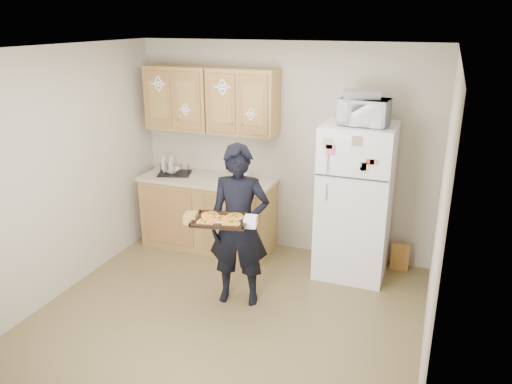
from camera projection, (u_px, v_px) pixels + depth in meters
floor at (223, 321)px, 4.75m from camera, size 3.60×3.60×0.00m
ceiling at (216, 49)px, 3.93m from camera, size 3.60×3.60×0.00m
wall_back at (283, 150)px, 5.93m from camera, size 3.60×0.04×2.50m
wall_front at (84, 303)px, 2.75m from camera, size 3.60×0.04×2.50m
wall_left at (54, 176)px, 4.94m from camera, size 0.04×3.60×2.50m
wall_right at (438, 227)px, 3.74m from camera, size 0.04×3.60×2.50m
refrigerator at (355, 201)px, 5.42m from camera, size 0.75×0.70×1.70m
base_cabinet at (209, 214)px, 6.20m from camera, size 1.60×0.60×0.86m
countertop at (208, 179)px, 6.05m from camera, size 1.64×0.64×0.04m
upper_cab_left at (180, 98)px, 5.99m from camera, size 0.80×0.33×0.75m
upper_cab_right at (243, 102)px, 5.72m from camera, size 0.80×0.33×0.75m
cereal_box at (400, 257)px, 5.69m from camera, size 0.20×0.07×0.32m
person at (239, 226)px, 4.86m from camera, size 0.66×0.51×1.63m
baking_tray at (220, 221)px, 4.57m from camera, size 0.57×0.46×0.04m
pizza_front_left at (206, 222)px, 4.50m from camera, size 0.17×0.17×0.02m
pizza_front_right at (231, 223)px, 4.47m from camera, size 0.17×0.17×0.02m
pizza_back_left at (210, 215)px, 4.66m from camera, size 0.17×0.17×0.02m
pizza_back_right at (235, 216)px, 4.62m from camera, size 0.17×0.17×0.02m
pizza_center at (220, 219)px, 4.56m from camera, size 0.17×0.17×0.02m
microwave at (364, 112)px, 5.04m from camera, size 0.51×0.37×0.27m
foil_pan at (362, 94)px, 5.02m from camera, size 0.41×0.32×0.08m
dish_rack at (174, 168)px, 6.16m from camera, size 0.46×0.39×0.15m
bowl at (172, 171)px, 6.19m from camera, size 0.24×0.24×0.05m
soap_bottle at (243, 176)px, 5.76m from camera, size 0.11×0.11×0.21m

